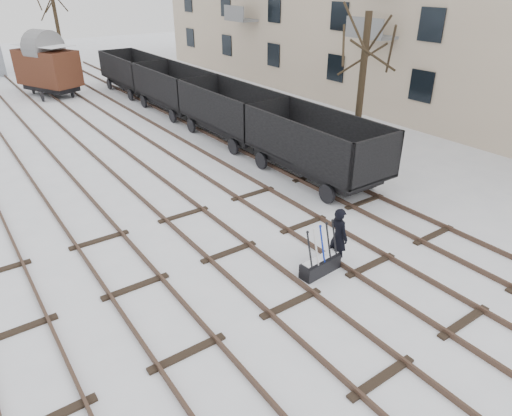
{
  "coord_description": "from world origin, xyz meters",
  "views": [
    {
      "loc": [
        -6.16,
        -7.1,
        7.58
      ],
      "look_at": [
        1.07,
        3.07,
        1.2
      ],
      "focal_mm": 32.0,
      "sensor_mm": 36.0,
      "label": 1
    }
  ],
  "objects": [
    {
      "name": "tree_far_right",
      "position": [
        3.9,
        35.55,
        3.59
      ],
      "size": [
        0.3,
        0.3,
        7.17
      ],
      "primitive_type": "cylinder",
      "color": "black",
      "rests_on": "ground"
    },
    {
      "name": "worker",
      "position": [
        2.32,
        0.72,
        0.89
      ],
      "size": [
        0.46,
        0.67,
        1.79
      ],
      "primitive_type": "imported",
      "rotation": [
        0.0,
        0.0,
        1.53
      ],
      "color": "black",
      "rests_on": "ground"
    },
    {
      "name": "freight_wagon_c",
      "position": [
        6.0,
        18.68,
        1.01
      ],
      "size": [
        2.59,
        6.48,
        2.65
      ],
      "color": "black",
      "rests_on": "ground"
    },
    {
      "name": "ground_frame",
      "position": [
        1.57,
        0.62,
        0.28
      ],
      "size": [
        1.33,
        0.52,
        1.49
      ],
      "rotation": [
        0.0,
        0.0,
        0.08
      ],
      "color": "black",
      "rests_on": "ground"
    },
    {
      "name": "tracks",
      "position": [
        -0.0,
        13.67,
        0.07
      ],
      "size": [
        13.9,
        52.0,
        0.16
      ],
      "color": "black",
      "rests_on": "ground"
    },
    {
      "name": "ground",
      "position": [
        0.0,
        0.0,
        0.0
      ],
      "size": [
        120.0,
        120.0,
        0.0
      ],
      "primitive_type": "plane",
      "color": "white",
      "rests_on": "ground"
    },
    {
      "name": "freight_wagon_d",
      "position": [
        6.0,
        25.08,
        1.01
      ],
      "size": [
        2.59,
        6.48,
        2.65
      ],
      "color": "black",
      "rests_on": "ground"
    },
    {
      "name": "freight_wagon_b",
      "position": [
        6.0,
        12.28,
        1.01
      ],
      "size": [
        2.59,
        6.48,
        2.65
      ],
      "color": "black",
      "rests_on": "ground"
    },
    {
      "name": "tree_near",
      "position": [
        9.3,
        6.68,
        3.15
      ],
      "size": [
        0.3,
        0.3,
        6.29
      ],
      "primitive_type": "cylinder",
      "color": "black",
      "rests_on": "ground"
    },
    {
      "name": "box_van_wagon",
      "position": [
        0.86,
        27.58,
        1.99
      ],
      "size": [
        3.96,
        5.04,
        3.41
      ],
      "rotation": [
        0.0,
        0.0,
        0.41
      ],
      "color": "black",
      "rests_on": "ground"
    },
    {
      "name": "freight_wagon_a",
      "position": [
        6.0,
        5.88,
        1.01
      ],
      "size": [
        2.59,
        6.48,
        2.65
      ],
      "color": "black",
      "rests_on": "ground"
    }
  ]
}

